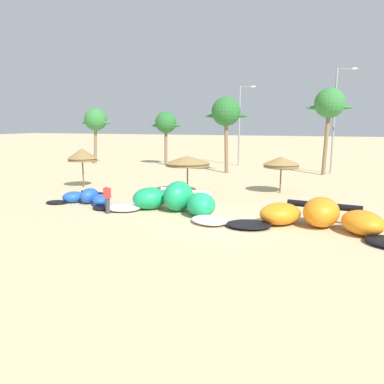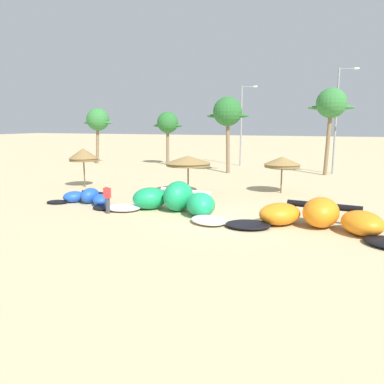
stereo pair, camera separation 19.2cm
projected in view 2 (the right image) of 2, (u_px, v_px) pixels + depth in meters
name	position (u px, v px, depth m)	size (l,w,h in m)	color
ground_plane	(222.00, 221.00, 18.98)	(260.00, 260.00, 0.00)	#C6B284
kite_far_left	(87.00, 198.00, 22.99)	(5.05, 2.62, 0.94)	black
kite_left	(174.00, 201.00, 20.75)	(7.72, 4.27, 1.68)	white
kite_left_of_center	(319.00, 218.00, 17.47)	(8.53, 4.45, 1.42)	black
beach_umbrella_near_van	(83.00, 155.00, 28.69)	(2.21, 2.21, 2.98)	brown
beach_umbrella_middle	(188.00, 161.00, 26.02)	(3.19, 3.19, 2.65)	brown
beach_umbrella_near_palms	(282.00, 162.00, 26.25)	(2.56, 2.56, 2.57)	brown
person_near_kites	(107.00, 199.00, 20.50)	(0.36, 0.24, 1.62)	#383842
palm_leftmost	(98.00, 120.00, 45.24)	(4.03, 2.68, 6.63)	#7F6647
palm_left	(168.00, 123.00, 43.64)	(3.68, 2.45, 6.15)	#7F6647
palm_left_of_gap	(228.00, 113.00, 36.32)	(4.19, 2.79, 7.35)	#7F6647
palm_center_left	(331.00, 105.00, 34.56)	(4.11, 2.74, 8.04)	#7F6647
lamppost_west	(243.00, 121.00, 42.76)	(1.85, 0.24, 8.96)	gray
lamppost_west_center	(338.00, 116.00, 35.78)	(1.84, 0.24, 9.92)	gray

